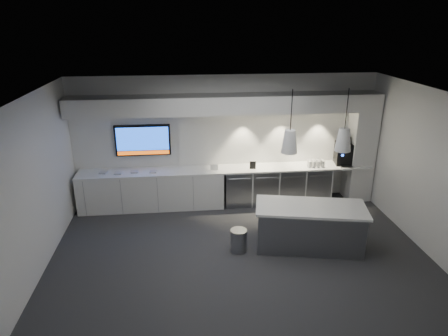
{
  "coord_description": "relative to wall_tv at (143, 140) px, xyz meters",
  "views": [
    {
      "loc": [
        -0.98,
        -6.42,
        4.16
      ],
      "look_at": [
        -0.18,
        1.1,
        1.32
      ],
      "focal_mm": 32.0,
      "sensor_mm": 36.0,
      "label": 1
    }
  ],
  "objects": [
    {
      "name": "pendant_right",
      "position": [
        3.74,
        -2.36,
        0.59
      ],
      "size": [
        0.29,
        0.29,
        1.11
      ],
      "color": "white",
      "rests_on": "ceiling"
    },
    {
      "name": "wall_tv",
      "position": [
        0.0,
        0.0,
        0.0
      ],
      "size": [
        1.25,
        0.07,
        0.72
      ],
      "color": "black",
      "rests_on": "wall_back"
    },
    {
      "name": "coffee_machine",
      "position": [
        4.69,
        -0.25,
        -0.38
      ],
      "size": [
        0.44,
        0.6,
        0.69
      ],
      "rotation": [
        0.0,
        0.0,
        -0.17
      ],
      "color": "black",
      "rests_on": "back_counter"
    },
    {
      "name": "column",
      "position": [
        5.1,
        -0.25,
        -0.26
      ],
      "size": [
        0.55,
        0.55,
        2.6
      ],
      "primitive_type": "cube",
      "color": "white",
      "rests_on": "floor"
    },
    {
      "name": "fridge_unit_a",
      "position": [
        2.15,
        -0.27,
        -1.13
      ],
      "size": [
        0.6,
        0.61,
        0.85
      ],
      "primitive_type": "cube",
      "color": "gray",
      "rests_on": "floor"
    },
    {
      "name": "back_counter",
      "position": [
        1.9,
        -0.27,
        -0.68
      ],
      "size": [
        6.8,
        0.65,
        0.04
      ],
      "primitive_type": "cube",
      "color": "white",
      "rests_on": "left_base_cabinets"
    },
    {
      "name": "tray_c",
      "position": [
        -0.2,
        -0.3,
        -0.65
      ],
      "size": [
        0.17,
        0.17,
        0.02
      ],
      "primitive_type": "cube",
      "rotation": [
        0.0,
        0.0,
        0.04
      ],
      "color": "#B6B6B6",
      "rests_on": "back_counter"
    },
    {
      "name": "fridge_unit_b",
      "position": [
        2.78,
        -0.27,
        -1.13
      ],
      "size": [
        0.6,
        0.61,
        0.85
      ],
      "primitive_type": "cube",
      "color": "gray",
      "rests_on": "floor"
    },
    {
      "name": "ceiling",
      "position": [
        1.9,
        -2.45,
        1.44
      ],
      "size": [
        7.0,
        7.0,
        0.0
      ],
      "primitive_type": "plane",
      "rotation": [
        3.14,
        0.0,
        0.0
      ],
      "color": "black",
      "rests_on": "wall_back"
    },
    {
      "name": "wall_left",
      "position": [
        -1.6,
        -2.45,
        -0.06
      ],
      "size": [
        0.0,
        7.0,
        7.0
      ],
      "primitive_type": "plane",
      "rotation": [
        1.57,
        0.0,
        1.57
      ],
      "color": "white",
      "rests_on": "floor"
    },
    {
      "name": "tray_b",
      "position": [
        -0.56,
        -0.35,
        -0.65
      ],
      "size": [
        0.17,
        0.17,
        0.02
      ],
      "primitive_type": "cube",
      "rotation": [
        0.0,
        0.0,
        -0.07
      ],
      "color": "#B6B6B6",
      "rests_on": "back_counter"
    },
    {
      "name": "wall_right",
      "position": [
        5.4,
        -2.45,
        -0.06
      ],
      "size": [
        0.0,
        7.0,
        7.0
      ],
      "primitive_type": "plane",
      "rotation": [
        1.57,
        0.0,
        -1.57
      ],
      "color": "white",
      "rests_on": "floor"
    },
    {
      "name": "island",
      "position": [
        3.25,
        -2.36,
        -1.12
      ],
      "size": [
        2.19,
        1.28,
        0.87
      ],
      "rotation": [
        0.0,
        0.0,
        -0.21
      ],
      "color": "gray",
      "rests_on": "floor"
    },
    {
      "name": "sign_black",
      "position": [
        2.49,
        -0.36,
        -0.57
      ],
      "size": [
        0.14,
        0.04,
        0.18
      ],
      "primitive_type": "cube",
      "rotation": [
        0.0,
        0.0,
        -0.11
      ],
      "color": "black",
      "rests_on": "back_counter"
    },
    {
      "name": "fridge_unit_c",
      "position": [
        3.41,
        -0.27,
        -1.13
      ],
      "size": [
        0.6,
        0.61,
        0.85
      ],
      "primitive_type": "cube",
      "color": "gray",
      "rests_on": "floor"
    },
    {
      "name": "pendant_left",
      "position": [
        2.76,
        -2.36,
        0.59
      ],
      "size": [
        0.29,
        0.29,
        1.11
      ],
      "color": "white",
      "rests_on": "ceiling"
    },
    {
      "name": "soffit",
      "position": [
        1.9,
        -0.25,
        0.84
      ],
      "size": [
        6.9,
        0.6,
        0.4
      ],
      "primitive_type": "cube",
      "color": "white",
      "rests_on": "wall_back"
    },
    {
      "name": "cup_cluster",
      "position": [
        3.98,
        -0.38,
        -0.58
      ],
      "size": [
        0.39,
        0.18,
        0.16
      ],
      "primitive_type": null,
      "color": "white",
      "rests_on": "back_counter"
    },
    {
      "name": "wall_back",
      "position": [
        1.9,
        0.05,
        -0.06
      ],
      "size": [
        7.0,
        0.0,
        7.0
      ],
      "primitive_type": "plane",
      "rotation": [
        1.57,
        0.0,
        0.0
      ],
      "color": "white",
      "rests_on": "floor"
    },
    {
      "name": "left_base_cabinets",
      "position": [
        0.15,
        -0.27,
        -1.13
      ],
      "size": [
        3.3,
        0.63,
        0.86
      ],
      "primitive_type": "cube",
      "color": "white",
      "rests_on": "floor"
    },
    {
      "name": "sign_white",
      "position": [
        1.6,
        -0.35,
        -0.59
      ],
      "size": [
        0.18,
        0.04,
        0.14
      ],
      "primitive_type": "cube",
      "rotation": [
        0.0,
        0.0,
        -0.13
      ],
      "color": "white",
      "rests_on": "back_counter"
    },
    {
      "name": "tray_a",
      "position": [
        -0.9,
        -0.27,
        -0.65
      ],
      "size": [
        0.19,
        0.19,
        0.02
      ],
      "primitive_type": "cube",
      "rotation": [
        0.0,
        0.0,
        -0.23
      ],
      "color": "#B6B6B6",
      "rests_on": "back_counter"
    },
    {
      "name": "tray_d",
      "position": [
        0.22,
        -0.33,
        -0.65
      ],
      "size": [
        0.17,
        0.17,
        0.02
      ],
      "primitive_type": "cube",
      "rotation": [
        0.0,
        0.0,
        -0.09
      ],
      "color": "#B6B6B6",
      "rests_on": "back_counter"
    },
    {
      "name": "backsplash",
      "position": [
        3.1,
        0.03,
        -0.01
      ],
      "size": [
        4.6,
        0.03,
        1.3
      ],
      "primitive_type": "cube",
      "color": "white",
      "rests_on": "wall_back"
    },
    {
      "name": "floor",
      "position": [
        1.9,
        -2.45,
        -1.56
      ],
      "size": [
        7.0,
        7.0,
        0.0
      ],
      "primitive_type": "plane",
      "color": "#313134",
      "rests_on": "ground"
    },
    {
      "name": "fridge_unit_d",
      "position": [
        4.04,
        -0.27,
        -1.13
      ],
      "size": [
        0.6,
        0.61,
        0.85
      ],
      "primitive_type": "cube",
      "color": "gray",
      "rests_on": "floor"
    },
    {
      "name": "bin",
      "position": [
        1.89,
        -2.35,
        -1.34
      ],
      "size": [
        0.34,
        0.34,
        0.44
      ],
      "primitive_type": "cylinder",
      "rotation": [
        0.0,
        0.0,
        0.1
      ],
      "color": "gray",
      "rests_on": "floor"
    },
    {
      "name": "wall_front",
      "position": [
        1.9,
        -4.95,
        -0.06
      ],
      "size": [
        7.0,
        0.0,
        7.0
      ],
      "primitive_type": "plane",
      "rotation": [
        -1.57,
        0.0,
        0.0
      ],
      "color": "white",
      "rests_on": "floor"
    }
  ]
}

